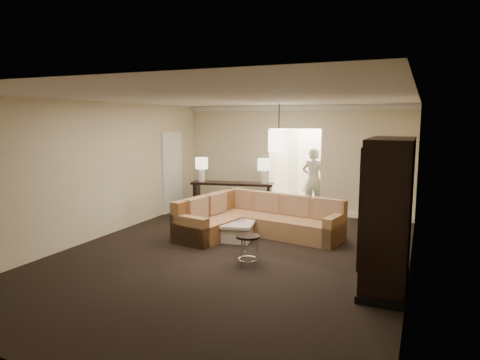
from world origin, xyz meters
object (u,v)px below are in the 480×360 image
at_px(console_table, 232,195).
at_px(armoire, 387,218).
at_px(coffee_table, 232,230).
at_px(drink_table, 248,244).
at_px(sectional_sofa, 255,220).
at_px(person, 313,176).

height_order(console_table, armoire, armoire).
relative_size(coffee_table, drink_table, 2.11).
height_order(coffee_table, armoire, armoire).
relative_size(armoire, drink_table, 4.32).
bearing_deg(drink_table, sectional_sofa, 107.84).
distance_m(sectional_sofa, console_table, 2.19).
bearing_deg(drink_table, console_table, 118.17).
bearing_deg(person, armoire, 115.78).
relative_size(sectional_sofa, person, 1.69).
distance_m(console_table, person, 2.21).
bearing_deg(coffee_table, sectional_sofa, 52.05).
relative_size(coffee_table, armoire, 0.49).
xyz_separation_m(armoire, drink_table, (-2.21, 0.13, -0.68)).
distance_m(armoire, person, 5.26).
distance_m(coffee_table, drink_table, 1.62).
bearing_deg(armoire, sectional_sofa, 145.83).
distance_m(sectional_sofa, coffee_table, 0.56).
bearing_deg(sectional_sofa, console_table, 137.42).
xyz_separation_m(console_table, drink_table, (1.88, -3.50, -0.13)).
bearing_deg(sectional_sofa, coffee_table, -117.42).
height_order(sectional_sofa, drink_table, sectional_sofa).
height_order(sectional_sofa, coffee_table, sectional_sofa).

